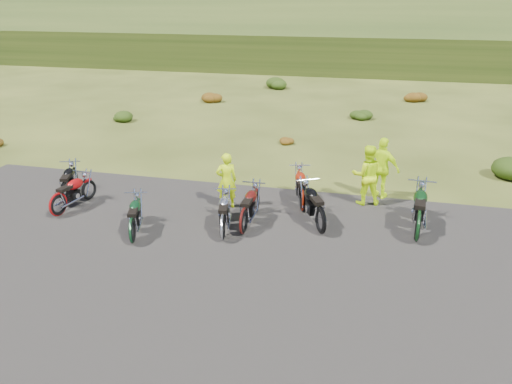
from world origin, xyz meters
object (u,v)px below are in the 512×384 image
(motorcycle_3, at_px, (223,240))
(motorcycle_0, at_px, (66,205))
(motorcycle_7, at_px, (416,241))
(person_middle, at_px, (227,182))

(motorcycle_3, bearing_deg, motorcycle_0, 66.00)
(motorcycle_3, relative_size, motorcycle_7, 0.83)
(motorcycle_0, xyz_separation_m, motorcycle_3, (5.33, -1.07, 0.00))
(motorcycle_3, height_order, person_middle, person_middle)
(motorcycle_0, relative_size, person_middle, 1.17)
(motorcycle_7, bearing_deg, motorcycle_3, 107.09)
(motorcycle_3, relative_size, person_middle, 1.15)
(motorcycle_7, bearing_deg, motorcycle_0, 94.48)
(motorcycle_0, distance_m, motorcycle_3, 5.43)
(motorcycle_3, distance_m, motorcycle_7, 5.03)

